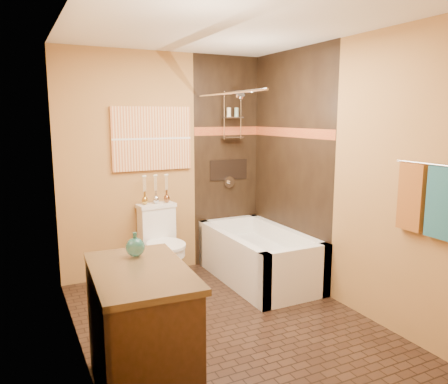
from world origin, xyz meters
TOP-DOWN VIEW (x-y plane):
  - floor at (0.00, 0.00)m, footprint 3.00×3.00m
  - wall_left at (-1.20, 0.00)m, footprint 0.02×3.00m
  - wall_right at (1.20, 0.00)m, footprint 0.02×3.00m
  - wall_back at (0.00, 1.50)m, footprint 2.40×0.02m
  - wall_front at (0.00, -1.50)m, footprint 2.40×0.02m
  - ceiling at (0.00, 0.00)m, footprint 3.00×3.00m
  - alcove_tile_back at (0.78, 1.49)m, footprint 0.85×0.01m
  - alcove_tile_right at (1.19, 0.75)m, footprint 0.01×1.50m
  - mosaic_band_back at (0.78, 1.48)m, footprint 0.85×0.01m
  - mosaic_band_right at (1.18, 0.75)m, footprint 0.01×1.50m
  - alcove_niche at (0.80, 1.48)m, footprint 0.50×0.01m
  - shower_fixtures at (0.80, 1.38)m, footprint 0.24×0.33m
  - curtain_rod at (0.40, 0.75)m, footprint 0.03×1.55m
  - towel_bar at (1.15, -1.05)m, footprint 0.02×0.55m
  - towel_teal at (1.16, -1.18)m, footprint 0.05×0.22m
  - towel_rust at (1.16, -0.92)m, footprint 0.05×0.22m
  - sunset_painting at (-0.16, 1.48)m, footprint 0.90×0.04m
  - vanity_mirror at (-1.19, -0.67)m, footprint 0.01×1.00m
  - bathtub at (0.80, 0.75)m, footprint 0.80×1.50m
  - toilet at (-0.16, 1.20)m, footprint 0.44×0.64m
  - vanity at (-0.92, -0.67)m, footprint 0.64×0.99m
  - teal_bottle at (-0.87, -0.42)m, footprint 0.15×0.15m
  - bud_vases at (-0.16, 1.39)m, footprint 0.32×0.07m

SIDE VIEW (x-z plane):
  - floor at x=0.00m, z-range 0.00..0.00m
  - bathtub at x=0.80m, z-range -0.05..0.50m
  - toilet at x=-0.16m, z-range 0.00..0.83m
  - vanity at x=-0.92m, z-range 0.00..0.85m
  - teal_bottle at x=-0.87m, z-range 0.83..1.04m
  - bud_vases at x=-0.16m, z-range 0.84..1.16m
  - alcove_niche at x=0.80m, z-range 1.02..1.27m
  - towel_teal at x=1.16m, z-range 0.92..1.44m
  - towel_rust at x=1.16m, z-range 0.92..1.44m
  - wall_left at x=-1.20m, z-range 0.00..2.50m
  - wall_right at x=1.20m, z-range 0.00..2.50m
  - wall_back at x=0.00m, z-range 0.00..2.50m
  - wall_front at x=0.00m, z-range 0.00..2.50m
  - alcove_tile_back at x=0.78m, z-range 0.00..2.50m
  - alcove_tile_right at x=1.19m, z-range 0.00..2.50m
  - towel_bar at x=1.15m, z-range 1.44..1.46m
  - vanity_mirror at x=-1.19m, z-range 1.05..1.95m
  - sunset_painting at x=-0.16m, z-range 1.20..1.90m
  - mosaic_band_back at x=0.78m, z-range 1.57..1.67m
  - mosaic_band_right at x=1.18m, z-range 1.57..1.67m
  - shower_fixtures at x=0.80m, z-range 1.08..2.25m
  - curtain_rod at x=0.40m, z-range 2.01..2.03m
  - ceiling at x=0.00m, z-range 2.50..2.50m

